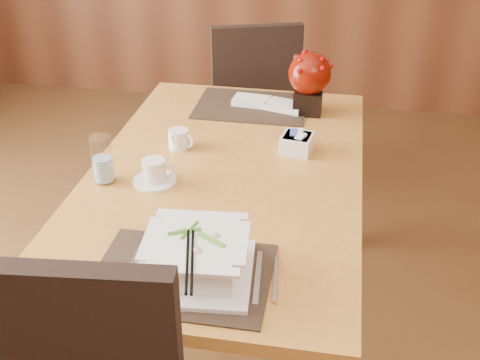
% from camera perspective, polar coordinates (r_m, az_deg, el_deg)
% --- Properties ---
extents(dining_table, '(0.90, 1.50, 0.75)m').
position_cam_1_polar(dining_table, '(2.05, -1.40, -1.54)').
color(dining_table, '#CB8938').
rests_on(dining_table, ground).
extents(placemat_near, '(0.45, 0.33, 0.01)m').
position_cam_1_polar(placemat_near, '(1.56, -5.48, -8.92)').
color(placemat_near, black).
rests_on(placemat_near, dining_table).
extents(placemat_far, '(0.45, 0.33, 0.01)m').
position_cam_1_polar(placemat_far, '(2.48, 1.09, 7.03)').
color(placemat_far, black).
rests_on(placemat_far, dining_table).
extents(soup_setting, '(0.30, 0.30, 0.11)m').
position_cam_1_polar(soup_setting, '(1.52, -4.18, -7.40)').
color(soup_setting, white).
rests_on(soup_setting, dining_table).
extents(coffee_cup, '(0.14, 0.14, 0.08)m').
position_cam_1_polar(coffee_cup, '(1.94, -8.14, 0.69)').
color(coffee_cup, white).
rests_on(coffee_cup, dining_table).
extents(water_glass, '(0.09, 0.09, 0.16)m').
position_cam_1_polar(water_glass, '(1.95, -12.93, 1.92)').
color(water_glass, white).
rests_on(water_glass, dining_table).
extents(creamer_jug, '(0.12, 0.12, 0.07)m').
position_cam_1_polar(creamer_jug, '(2.15, -5.84, 3.90)').
color(creamer_jug, white).
rests_on(creamer_jug, dining_table).
extents(sugar_caddy, '(0.12, 0.12, 0.06)m').
position_cam_1_polar(sugar_caddy, '(2.12, 5.42, 3.48)').
color(sugar_caddy, white).
rests_on(sugar_caddy, dining_table).
extents(berry_decor, '(0.17, 0.17, 0.25)m').
position_cam_1_polar(berry_decor, '(2.40, 6.58, 9.47)').
color(berry_decor, black).
rests_on(berry_decor, dining_table).
extents(napkins_far, '(0.31, 0.16, 0.03)m').
position_cam_1_polar(napkins_far, '(2.47, 2.91, 7.23)').
color(napkins_far, white).
rests_on(napkins_far, dining_table).
extents(bread_plate, '(0.18, 0.18, 0.01)m').
position_cam_1_polar(bread_plate, '(1.57, -17.42, -10.00)').
color(bread_plate, white).
rests_on(bread_plate, dining_table).
extents(far_chair, '(0.57, 0.57, 0.96)m').
position_cam_1_polar(far_chair, '(3.08, 1.16, 7.48)').
color(far_chair, black).
rests_on(far_chair, ground).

